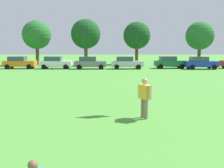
% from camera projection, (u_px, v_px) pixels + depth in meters
% --- Properties ---
extents(ground_plane, '(160.00, 160.00, 0.00)m').
position_uv_depth(ground_plane, '(109.00, 74.00, 30.00)').
color(ground_plane, '#4C9338').
extents(adult_bystander, '(0.52, 0.73, 1.69)m').
position_uv_depth(adult_bystander, '(145.00, 95.00, 11.16)').
color(adult_bystander, '#8C7259').
rests_on(adult_bystander, ground).
extents(parked_car_orange_0, '(4.30, 2.02, 1.68)m').
position_uv_depth(parked_car_orange_0, '(19.00, 62.00, 37.32)').
color(parked_car_orange_0, orange).
rests_on(parked_car_orange_0, ground).
extents(parked_car_white_1, '(4.30, 2.02, 1.68)m').
position_uv_depth(parked_car_white_1, '(55.00, 62.00, 37.14)').
color(parked_car_white_1, white).
rests_on(parked_car_white_1, ground).
extents(parked_car_gray_2, '(4.30, 2.02, 1.68)m').
position_uv_depth(parked_car_gray_2, '(90.00, 63.00, 36.82)').
color(parked_car_gray_2, slate).
rests_on(parked_car_gray_2, ground).
extents(parked_car_silver_3, '(4.30, 2.02, 1.68)m').
position_uv_depth(parked_car_silver_3, '(127.00, 63.00, 36.89)').
color(parked_car_silver_3, silver).
rests_on(parked_car_silver_3, ground).
extents(parked_car_green_4, '(4.30, 2.02, 1.68)m').
position_uv_depth(parked_car_green_4, '(169.00, 62.00, 37.82)').
color(parked_car_green_4, '#196B38').
rests_on(parked_car_green_4, ground).
extents(parked_car_blue_5, '(4.30, 2.02, 1.68)m').
position_uv_depth(parked_car_blue_5, '(201.00, 63.00, 36.47)').
color(parked_car_blue_5, '#1E38AD').
rests_on(parked_car_blue_5, ground).
extents(tree_left, '(4.72, 4.72, 7.35)m').
position_uv_depth(tree_left, '(37.00, 35.00, 44.41)').
color(tree_left, brown).
rests_on(tree_left, ground).
extents(tree_center_left, '(4.80, 4.80, 7.48)m').
position_uv_depth(tree_center_left, '(86.00, 34.00, 43.82)').
color(tree_center_left, brown).
rests_on(tree_center_left, ground).
extents(tree_center_right, '(4.68, 4.68, 7.30)m').
position_uv_depth(tree_center_right, '(137.00, 36.00, 46.53)').
color(tree_center_right, brown).
rests_on(tree_center_right, ground).
extents(tree_right, '(4.52, 4.52, 7.04)m').
position_uv_depth(tree_right, '(200.00, 36.00, 43.29)').
color(tree_right, brown).
rests_on(tree_right, ground).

